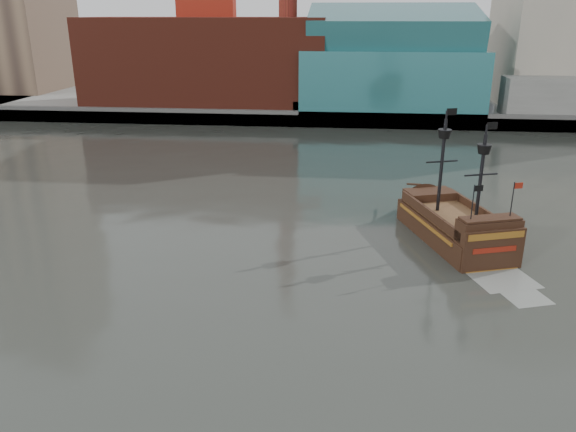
# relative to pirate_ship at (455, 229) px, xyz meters

# --- Properties ---
(ground) EXTENTS (400.00, 400.00, 0.00)m
(ground) POSITION_rel_pirate_ship_xyz_m (-12.00, -14.63, -1.03)
(ground) COLOR #2A2C27
(ground) RESTS_ON ground
(promenade_far) EXTENTS (220.00, 60.00, 2.00)m
(promenade_far) POSITION_rel_pirate_ship_xyz_m (-12.00, 77.37, -0.03)
(promenade_far) COLOR slate
(promenade_far) RESTS_ON ground
(seawall) EXTENTS (220.00, 1.00, 2.60)m
(seawall) POSITION_rel_pirate_ship_xyz_m (-12.00, 47.87, 0.27)
(seawall) COLOR #4C4C49
(seawall) RESTS_ON ground
(pirate_ship) EXTENTS (9.01, 15.84, 11.37)m
(pirate_ship) POSITION_rel_pirate_ship_xyz_m (0.00, 0.00, 0.00)
(pirate_ship) COLOR black
(pirate_ship) RESTS_ON ground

